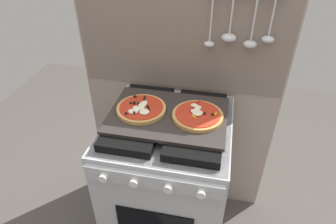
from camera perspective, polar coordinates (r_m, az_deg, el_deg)
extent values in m
cube|color=gray|center=(1.72, 2.28, 2.28)|extent=(1.10, 0.03, 1.55)
cube|color=gray|center=(1.53, 2.51, 13.75)|extent=(1.08, 0.00, 0.56)
cylinder|color=silver|center=(1.45, 8.31, 17.26)|extent=(0.01, 0.01, 0.22)
ellipsoid|color=silver|center=(1.49, 7.90, 12.79)|extent=(0.05, 0.04, 0.03)
cylinder|color=silver|center=(1.44, 12.10, 17.70)|extent=(0.01, 0.01, 0.17)
ellipsoid|color=silver|center=(1.47, 11.58, 13.79)|extent=(0.07, 0.06, 0.04)
cylinder|color=silver|center=(1.45, 16.20, 16.67)|extent=(0.01, 0.01, 0.20)
ellipsoid|color=silver|center=(1.49, 15.45, 12.43)|extent=(0.06, 0.05, 0.04)
cylinder|color=silver|center=(1.45, 19.37, 16.73)|extent=(0.01, 0.01, 0.17)
ellipsoid|color=silver|center=(1.48, 18.60, 13.07)|extent=(0.06, 0.05, 0.03)
cube|color=#B7BABF|center=(1.70, 0.00, -13.70)|extent=(0.60, 0.60, 0.86)
cube|color=black|center=(1.41, 0.00, -2.38)|extent=(0.59, 0.59, 0.01)
cube|color=black|center=(1.42, -5.54, -0.83)|extent=(0.24, 0.51, 0.04)
cube|color=black|center=(1.38, 5.72, -2.25)|extent=(0.24, 0.51, 0.04)
cube|color=#B7BABF|center=(1.22, -3.05, -13.18)|extent=(0.58, 0.02, 0.07)
cylinder|color=silver|center=(1.26, -12.31, -12.21)|extent=(0.04, 0.02, 0.04)
cylinder|color=silver|center=(1.23, -6.55, -13.34)|extent=(0.04, 0.02, 0.04)
cylinder|color=silver|center=(1.20, 0.04, -14.45)|extent=(0.04, 0.02, 0.04)
cylinder|color=silver|center=(1.19, 6.41, -15.35)|extent=(0.04, 0.02, 0.04)
cube|color=#2D2826|center=(1.37, 0.00, -0.61)|extent=(0.54, 0.38, 0.02)
cylinder|color=tan|center=(1.39, -5.10, 0.66)|extent=(0.23, 0.23, 0.02)
cylinder|color=#B72D19|center=(1.39, -5.13, 1.03)|extent=(0.20, 0.20, 0.00)
ellipsoid|color=#F4EACC|center=(1.36, -6.14, 0.47)|extent=(0.04, 0.03, 0.01)
ellipsoid|color=#F4EACC|center=(1.34, -4.55, 0.07)|extent=(0.05, 0.04, 0.01)
ellipsoid|color=#F4EACC|center=(1.39, -4.93, 1.41)|extent=(0.04, 0.03, 0.01)
ellipsoid|color=#F4EACC|center=(1.37, -6.11, 0.86)|extent=(0.03, 0.03, 0.01)
ellipsoid|color=#F4EACC|center=(1.40, -4.53, 1.83)|extent=(0.03, 0.03, 0.01)
ellipsoid|color=#F4EACC|center=(1.35, -6.71, 0.14)|extent=(0.05, 0.04, 0.01)
ellipsoid|color=#F4EACC|center=(1.37, -5.14, 0.86)|extent=(0.03, 0.03, 0.01)
sphere|color=black|center=(1.34, -8.04, -0.25)|extent=(0.01, 0.01, 0.01)
sphere|color=black|center=(1.34, -6.50, -0.12)|extent=(0.01, 0.01, 0.01)
sphere|color=black|center=(1.41, -6.46, 1.87)|extent=(0.01, 0.01, 0.01)
sphere|color=black|center=(1.40, -5.73, 1.68)|extent=(0.01, 0.01, 0.01)
sphere|color=black|center=(1.42, -4.64, 2.38)|extent=(0.01, 0.01, 0.01)
sphere|color=black|center=(1.45, -6.42, 3.04)|extent=(0.01, 0.01, 0.01)
sphere|color=black|center=(1.45, -6.23, 2.98)|extent=(0.01, 0.01, 0.01)
sphere|color=black|center=(1.37, -3.93, 0.98)|extent=(0.01, 0.01, 0.01)
sphere|color=black|center=(1.44, -4.49, 2.89)|extent=(0.01, 0.01, 0.01)
sphere|color=black|center=(1.35, -3.73, 0.54)|extent=(0.01, 0.01, 0.01)
sphere|color=black|center=(1.40, -6.51, 1.71)|extent=(0.01, 0.01, 0.01)
sphere|color=black|center=(1.41, -7.16, 1.79)|extent=(0.01, 0.01, 0.01)
cylinder|color=#C18947|center=(1.35, 5.71, -0.68)|extent=(0.23, 0.23, 0.02)
cylinder|color=#B72D19|center=(1.34, 5.74, -0.30)|extent=(0.20, 0.20, 0.00)
ellipsoid|color=beige|center=(1.34, 5.69, -0.06)|extent=(0.05, 0.05, 0.01)
ellipsoid|color=beige|center=(1.37, 5.79, 0.92)|extent=(0.03, 0.03, 0.01)
ellipsoid|color=beige|center=(1.35, 4.98, 0.19)|extent=(0.03, 0.03, 0.01)
ellipsoid|color=beige|center=(1.36, 5.62, 0.56)|extent=(0.03, 0.02, 0.01)
ellipsoid|color=beige|center=(1.39, 5.07, 1.31)|extent=(0.03, 0.03, 0.01)
sphere|color=black|center=(1.33, 7.05, -0.26)|extent=(0.01, 0.01, 0.01)
cube|color=red|center=(1.36, 5.72, 0.50)|extent=(0.02, 0.02, 0.00)
cube|color=red|center=(1.35, 4.38, 0.31)|extent=(0.01, 0.02, 0.00)
cube|color=gold|center=(1.31, 5.04, -0.90)|extent=(0.02, 0.02, 0.00)
sphere|color=black|center=(1.33, 8.57, -0.44)|extent=(0.01, 0.01, 0.01)
cube|color=gold|center=(1.34, 9.13, -0.32)|extent=(0.01, 0.03, 0.00)
cube|color=red|center=(1.41, 5.79, 1.94)|extent=(0.02, 0.02, 0.00)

